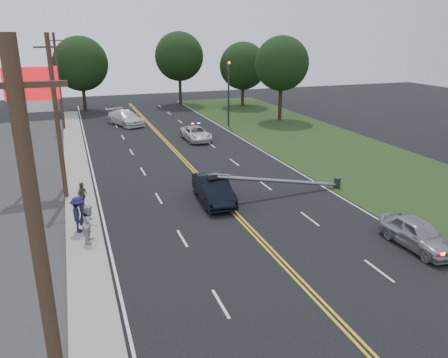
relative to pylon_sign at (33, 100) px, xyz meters
name	(u,v)px	position (x,y,z in m)	size (l,w,h in m)	color
ground	(283,263)	(10.50, -14.00, -6.00)	(120.00, 120.00, 0.00)	black
sidewalk	(81,207)	(2.10, -4.00, -5.94)	(1.80, 70.00, 0.12)	gray
grass_verge	(383,171)	(24.00, -4.00, -5.99)	(12.00, 80.00, 0.01)	#213113
centerline_yellow	(214,192)	(10.50, -4.00, -5.99)	(0.36, 80.00, 0.00)	gold
pylon_sign	(33,100)	(0.00, 0.00, 0.00)	(3.20, 0.35, 8.00)	gray
traffic_signal	(229,88)	(18.80, 16.00, -1.79)	(0.28, 0.41, 7.05)	#2D2D30
fallen_streetlight	(286,181)	(14.69, -6.00, -5.08)	(9.36, 0.44, 1.91)	#2D2D30
utility_pole_near	(48,308)	(1.30, -22.00, -0.91)	(1.60, 0.28, 10.00)	#382619
utility_pole_mid	(57,119)	(1.30, -2.00, -0.91)	(1.60, 0.28, 10.00)	#382619
utility_pole_far	(59,82)	(1.30, 20.00, -0.91)	(1.60, 0.28, 10.00)	#382619
tree_6	(81,64)	(4.04, 31.58, 0.12)	(7.00, 7.00, 9.63)	black
tree_7	(179,56)	(17.47, 32.75, 0.75)	(6.84, 6.84, 10.18)	black
tree_8	(243,66)	(25.49, 28.45, -0.45)	(6.55, 6.55, 8.83)	black
tree_9	(282,63)	(25.66, 16.95, 0.59)	(6.22, 6.22, 9.71)	black
crashed_sedan	(213,189)	(9.92, -5.64, -5.18)	(1.72, 4.94, 1.63)	black
waiting_sedan	(418,234)	(17.39, -14.73, -5.28)	(1.69, 4.21, 1.43)	#929599
emergency_a	(196,134)	(13.41, 10.44, -5.35)	(2.16, 4.68, 1.30)	silver
emergency_b	(126,118)	(7.92, 20.17, -5.18)	(2.30, 5.66, 1.64)	silver
bystander_a	(83,216)	(2.14, -7.64, -5.05)	(0.60, 0.39, 1.64)	#282830
bystander_b	(90,223)	(2.42, -8.98, -4.91)	(0.94, 0.73, 1.93)	#B0B1B5
bystander_c	(78,215)	(1.90, -7.64, -4.93)	(1.23, 0.71, 1.90)	#1A1A42
bystander_d	(82,195)	(2.23, -4.41, -5.07)	(0.95, 0.39, 1.61)	#61554E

